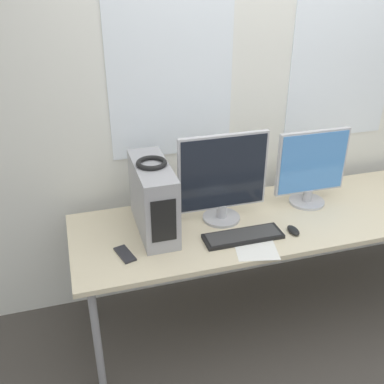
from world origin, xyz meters
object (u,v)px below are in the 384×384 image
(cell_phone, at_px, (125,254))
(keyboard, at_px, (243,236))
(pc_tower, at_px, (153,198))
(headphones, at_px, (152,163))
(mouse, at_px, (293,230))
(monitor_right_near, at_px, (311,168))
(monitor_main, at_px, (223,178))

(cell_phone, bearing_deg, keyboard, -17.64)
(pc_tower, xyz_separation_m, keyboard, (0.43, -0.23, -0.18))
(headphones, bearing_deg, mouse, -19.51)
(headphones, xyz_separation_m, keyboard, (0.43, -0.23, -0.38))
(pc_tower, height_order, keyboard, pc_tower)
(headphones, height_order, cell_phone, headphones)
(pc_tower, xyz_separation_m, cell_phone, (-0.20, -0.20, -0.19))
(mouse, relative_size, cell_phone, 0.63)
(mouse, bearing_deg, monitor_right_near, 49.50)
(pc_tower, height_order, cell_phone, pc_tower)
(cell_phone, bearing_deg, pc_tower, 30.50)
(monitor_right_near, height_order, mouse, monitor_right_near)
(pc_tower, relative_size, mouse, 4.90)
(headphones, bearing_deg, monitor_right_near, 1.39)
(monitor_main, relative_size, keyboard, 1.20)
(monitor_main, distance_m, keyboard, 0.33)
(monitor_right_near, height_order, cell_phone, monitor_right_near)
(pc_tower, relative_size, cell_phone, 3.10)
(headphones, distance_m, monitor_main, 0.41)
(monitor_main, relative_size, mouse, 5.04)
(monitor_main, xyz_separation_m, cell_phone, (-0.58, -0.19, -0.26))
(headphones, height_order, keyboard, headphones)
(monitor_main, bearing_deg, headphones, 178.38)
(headphones, xyz_separation_m, monitor_right_near, (0.95, 0.02, -0.16))
(headphones, height_order, monitor_right_near, monitor_right_near)
(pc_tower, relative_size, monitor_main, 0.97)
(headphones, distance_m, keyboard, 0.62)
(pc_tower, distance_m, monitor_right_near, 0.95)
(monitor_main, height_order, monitor_right_near, monitor_main)
(headphones, xyz_separation_m, monitor_main, (0.39, -0.01, -0.13))
(pc_tower, height_order, mouse, pc_tower)
(cell_phone, bearing_deg, mouse, -18.57)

